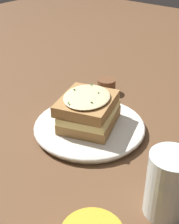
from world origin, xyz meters
TOP-DOWN VIEW (x-y plane):
  - ground_plane at (0.00, 0.00)m, footprint 2.40×2.40m
  - dinner_plate at (-0.02, -0.02)m, footprint 0.25×0.25m
  - sandwich at (-0.02, -0.02)m, footprint 0.16×0.15m
  - water_glass at (-0.12, -0.26)m, footprint 0.07×0.07m
  - condiment_pot at (0.15, 0.06)m, footprint 0.05×0.05m

SIDE VIEW (x-z plane):
  - ground_plane at x=0.00m, z-range 0.00..0.00m
  - dinner_plate at x=-0.02m, z-range 0.00..0.02m
  - condiment_pot at x=0.15m, z-range 0.00..0.04m
  - sandwich at x=-0.02m, z-range 0.02..0.09m
  - water_glass at x=-0.12m, z-range 0.00..0.11m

